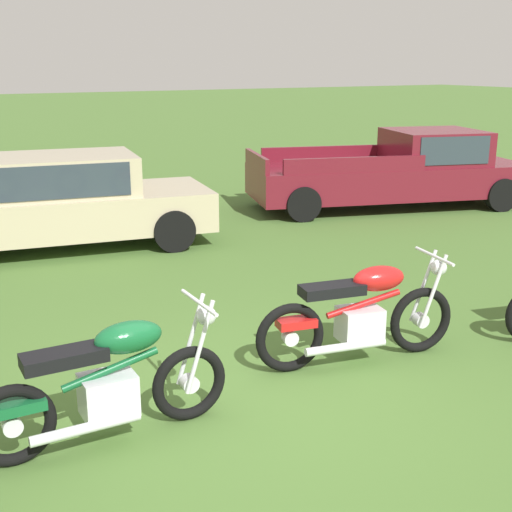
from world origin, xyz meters
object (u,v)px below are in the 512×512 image
(motorcycle_red, at_px, (361,314))
(car_beige, at_px, (61,197))
(motorcycle_green, at_px, (108,383))
(pickup_truck_burgundy, at_px, (402,169))

(motorcycle_red, xyz_separation_m, car_beige, (-1.41, 5.59, 0.32))
(motorcycle_green, height_order, pickup_truck_burgundy, pickup_truck_burgundy)
(motorcycle_red, relative_size, pickup_truck_burgundy, 0.36)
(motorcycle_red, bearing_deg, motorcycle_green, -164.50)
(car_beige, bearing_deg, pickup_truck_burgundy, 8.04)
(car_beige, relative_size, pickup_truck_burgundy, 0.81)
(motorcycle_green, distance_m, pickup_truck_burgundy, 9.58)
(motorcycle_green, relative_size, motorcycle_red, 0.98)
(car_beige, bearing_deg, motorcycle_red, -66.44)
(car_beige, bearing_deg, motorcycle_green, -91.45)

